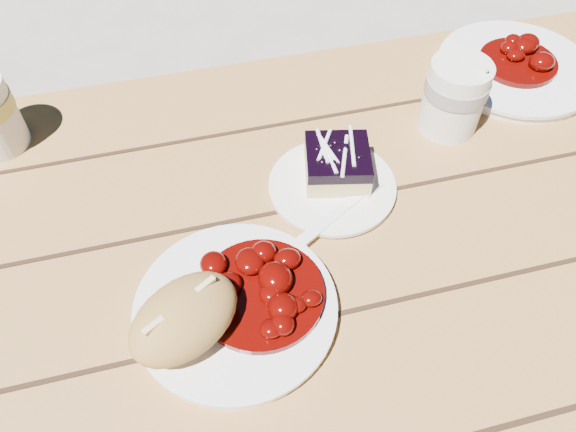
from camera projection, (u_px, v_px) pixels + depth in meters
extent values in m
cube|color=olive|center=(363.00, 259.00, 0.71)|extent=(2.00, 0.80, 0.05)
cube|color=olive|center=(261.00, 104.00, 1.32)|extent=(1.80, 0.25, 0.04)
cube|color=olive|center=(533.00, 120.00, 1.63)|extent=(0.06, 0.06, 0.42)
cylinder|color=white|center=(236.00, 309.00, 0.63)|extent=(0.22, 0.22, 0.02)
ellipsoid|color=#AE8343|center=(184.00, 318.00, 0.58)|extent=(0.15, 0.14, 0.07)
cylinder|color=white|center=(332.00, 187.00, 0.74)|extent=(0.16, 0.16, 0.01)
cube|color=#E5C97D|center=(337.00, 168.00, 0.74)|extent=(0.10, 0.10, 0.03)
cube|color=black|center=(338.00, 157.00, 0.72)|extent=(0.10, 0.10, 0.02)
cylinder|color=white|center=(454.00, 97.00, 0.78)|extent=(0.08, 0.08, 0.11)
cylinder|color=white|center=(515.00, 69.00, 0.90)|extent=(0.24, 0.24, 0.02)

